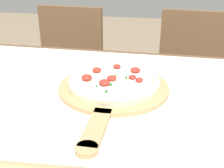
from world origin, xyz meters
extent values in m
cube|color=brown|center=(0.00, 0.00, 0.76)|extent=(1.36, 1.02, 0.03)
cube|color=silver|center=(0.00, 0.00, 0.78)|extent=(1.28, 0.94, 0.00)
cylinder|color=tan|center=(0.05, 0.13, 0.79)|extent=(0.33, 0.33, 0.01)
cube|color=tan|center=(0.05, -0.09, 0.79)|extent=(0.04, 0.16, 0.01)
cylinder|color=tan|center=(0.05, -0.17, 0.79)|extent=(0.05, 0.05, 0.01)
cylinder|color=beige|center=(0.05, 0.13, 0.80)|extent=(0.27, 0.27, 0.02)
torus|color=beige|center=(0.05, 0.13, 0.81)|extent=(0.27, 0.27, 0.02)
cylinder|color=white|center=(0.05, 0.13, 0.81)|extent=(0.23, 0.23, 0.00)
ellipsoid|color=red|center=(-0.01, 0.18, 0.82)|extent=(0.03, 0.03, 0.01)
ellipsoid|color=red|center=(-0.03, 0.11, 0.82)|extent=(0.03, 0.03, 0.02)
ellipsoid|color=red|center=(0.05, 0.22, 0.82)|extent=(0.03, 0.03, 0.01)
ellipsoid|color=red|center=(0.05, 0.13, 0.82)|extent=(0.03, 0.03, 0.01)
ellipsoid|color=red|center=(0.13, 0.13, 0.82)|extent=(0.02, 0.02, 0.01)
ellipsoid|color=red|center=(0.11, 0.15, 0.82)|extent=(0.02, 0.02, 0.01)
ellipsoid|color=red|center=(0.11, 0.20, 0.82)|extent=(0.03, 0.03, 0.01)
ellipsoid|color=red|center=(0.03, 0.09, 0.82)|extent=(0.03, 0.03, 0.02)
cube|color=#387533|center=(0.05, 0.12, 0.82)|extent=(0.01, 0.01, 0.01)
cube|color=#387533|center=(0.05, 0.09, 0.82)|extent=(0.01, 0.01, 0.01)
cube|color=#387533|center=(0.05, 0.04, 0.82)|extent=(0.01, 0.01, 0.01)
cube|color=#387533|center=(0.05, 0.15, 0.81)|extent=(0.01, 0.01, 0.01)
cube|color=#387533|center=(0.01, 0.07, 0.81)|extent=(0.01, 0.01, 0.01)
cube|color=#387533|center=(0.09, 0.14, 0.82)|extent=(0.01, 0.01, 0.01)
cube|color=brown|center=(-0.36, 0.73, 0.43)|extent=(0.42, 0.42, 0.02)
cube|color=brown|center=(-0.35, 0.92, 0.67)|extent=(0.38, 0.06, 0.44)
cylinder|color=brown|center=(-0.53, 0.58, 0.21)|extent=(0.04, 0.04, 0.42)
cylinder|color=brown|center=(-0.21, 0.57, 0.21)|extent=(0.04, 0.04, 0.42)
cylinder|color=brown|center=(-0.51, 0.90, 0.21)|extent=(0.04, 0.04, 0.42)
cylinder|color=brown|center=(-0.19, 0.89, 0.21)|extent=(0.04, 0.04, 0.42)
cube|color=brown|center=(0.34, 0.73, 0.43)|extent=(0.43, 0.43, 0.02)
cube|color=brown|center=(0.36, 0.92, 0.67)|extent=(0.38, 0.07, 0.44)
cylinder|color=brown|center=(0.17, 0.59, 0.21)|extent=(0.04, 0.04, 0.42)
cylinder|color=brown|center=(0.49, 0.56, 0.21)|extent=(0.04, 0.04, 0.42)
cylinder|color=brown|center=(0.20, 0.91, 0.21)|extent=(0.04, 0.04, 0.42)
cylinder|color=brown|center=(0.51, 0.88, 0.21)|extent=(0.04, 0.04, 0.42)
camera|label=1|loc=(0.19, -0.62, 1.15)|focal=45.00mm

